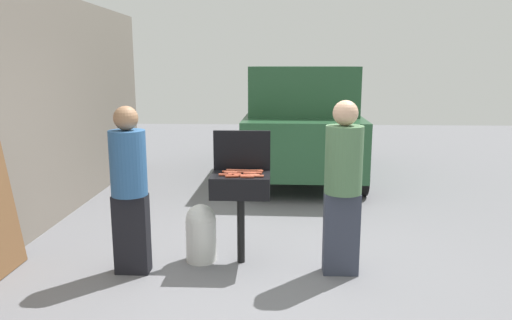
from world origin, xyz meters
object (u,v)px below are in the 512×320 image
hot_dog_11 (228,172)px  hot_dog_12 (233,170)px  hot_dog_1 (240,175)px  hot_dog_3 (243,172)px  parked_minivan (301,120)px  hot_dog_0 (232,176)px  propane_tank (201,232)px  hot_dog_15 (247,177)px  hot_dog_9 (231,173)px  hot_dog_14 (253,175)px  hot_dog_5 (256,173)px  hot_dog_8 (257,176)px  hot_dog_6 (244,171)px  hot_dog_13 (257,171)px  hot_dog_7 (225,175)px  bbq_grill (241,188)px  person_left (129,184)px  hot_dog_2 (250,174)px  person_right (343,182)px  hot_dog_10 (256,171)px  hot_dog_4 (235,174)px

hot_dog_11 → hot_dog_12: 0.07m
hot_dog_1 → hot_dog_12: bearing=112.4°
hot_dog_3 → parked_minivan: bearing=79.0°
hot_dog_0 → propane_tank: (-0.35, 0.16, -0.64)m
hot_dog_15 → hot_dog_9: bearing=135.3°
hot_dog_9 → hot_dog_14: 0.26m
hot_dog_5 → propane_tank: hot_dog_5 is taller
hot_dog_8 → hot_dog_6: bearing=121.5°
hot_dog_13 → hot_dog_15: size_ratio=1.00×
hot_dog_6 → hot_dog_15: bearing=-79.2°
hot_dog_3 → hot_dog_7: bearing=-141.3°
hot_dog_6 → hot_dog_13: size_ratio=1.00×
hot_dog_6 → hot_dog_8: size_ratio=1.00×
hot_dog_11 → hot_dog_14: bearing=-32.1°
hot_dog_0 → hot_dog_15: size_ratio=1.00×
hot_dog_5 → hot_dog_6: (-0.13, 0.11, 0.00)m
bbq_grill → person_left: (-1.06, -0.29, 0.10)m
hot_dog_1 → hot_dog_2: same height
hot_dog_15 → person_right: person_right is taller
propane_tank → hot_dog_14: bearing=-11.6°
hot_dog_14 → propane_tank: hot_dog_14 is taller
hot_dog_12 → parked_minivan: 4.18m
hot_dog_5 → hot_dog_12: same height
hot_dog_1 → hot_dog_7: (-0.15, 0.02, 0.00)m
hot_dog_13 → hot_dog_15: same height
hot_dog_9 → propane_tank: 0.72m
bbq_grill → hot_dog_10: size_ratio=7.30×
hot_dog_0 → hot_dog_9: size_ratio=1.00×
hot_dog_6 → hot_dog_12: size_ratio=1.00×
bbq_grill → hot_dog_2: hot_dog_2 is taller
hot_dog_0 → hot_dog_9: (-0.03, 0.17, 0.00)m
hot_dog_8 → parked_minivan: (0.65, 4.34, 0.06)m
hot_dog_6 → hot_dog_15: same height
hot_dog_13 → hot_dog_6: bearing=165.7°
bbq_grill → hot_dog_11: bearing=151.8°
person_left → hot_dog_14: bearing=12.3°
person_left → hot_dog_10: bearing=21.8°
hot_dog_13 → person_right: 0.90m
hot_dog_9 → hot_dog_7: bearing=-112.9°
hot_dog_15 → hot_dog_7: bearing=162.5°
hot_dog_9 → person_left: person_left is taller
hot_dog_12 → person_right: (1.10, -0.36, -0.03)m
bbq_grill → hot_dog_14: bearing=-35.6°
hot_dog_11 → person_right: size_ratio=0.08×
hot_dog_13 → person_right: bearing=-20.1°
hot_dog_4 → propane_tank: (-0.37, 0.06, -0.64)m
hot_dog_0 → hot_dog_12: size_ratio=1.00×
hot_dog_7 → propane_tank: bearing=159.5°
hot_dog_11 → hot_dog_10: bearing=10.8°
hot_dog_0 → person_left: size_ratio=0.08×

